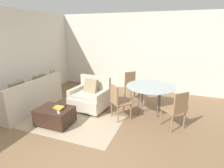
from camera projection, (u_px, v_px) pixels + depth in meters
The scene contains 15 objects.
ground_plane at pixel (79, 144), 3.46m from camera, with size 20.00×20.00×0.00m, color brown.
wall_back at pixel (130, 52), 6.45m from camera, with size 12.00×0.06×2.75m.
wall_left at pixel (23, 57), 5.31m from camera, with size 0.06×12.00×2.75m.
area_rug at pixel (68, 121), 4.33m from camera, with size 2.60×1.45×0.01m.
couch at pixel (28, 99), 4.90m from camera, with size 0.94×1.99×0.92m.
armchair at pixel (90, 97), 4.94m from camera, with size 1.04×0.91×0.89m.
ottoman at pixel (55, 115), 4.14m from camera, with size 0.81×0.61×0.41m.
book_stack at pixel (59, 108), 4.06m from camera, with size 0.24×0.19×0.05m.
tv_remote_primary at pixel (58, 113), 3.87m from camera, with size 0.14×0.14×0.01m.
tv_remote_secondary at pixel (65, 106), 4.18m from camera, with size 0.07×0.15×0.01m.
potted_plant at pixel (54, 86), 6.28m from camera, with size 0.34×0.34×0.99m.
dining_table at pixel (150, 88), 4.64m from camera, with size 1.29×1.29×0.74m.
dining_chair_near_left at pixel (118, 100), 4.30m from camera, with size 0.59×0.59×0.90m.
dining_chair_near_right at pixel (177, 108), 3.85m from camera, with size 0.59×0.59×0.90m.
dining_chair_far_left at pixel (132, 84), 5.52m from camera, with size 0.59×0.59×0.90m.
Camera 1 is at (1.64, -2.54, 2.16)m, focal length 28.00 mm.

